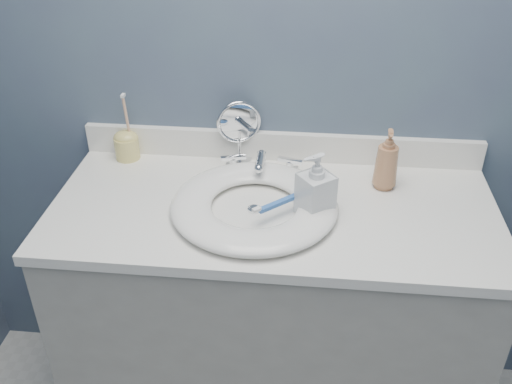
# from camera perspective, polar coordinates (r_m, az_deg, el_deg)

# --- Properties ---
(back_wall) EXTENTS (2.20, 0.02, 2.40)m
(back_wall) POSITION_cam_1_polar(r_m,az_deg,el_deg) (1.66, 2.68, 13.20)
(back_wall) COLOR #434C65
(back_wall) RESTS_ON ground
(vanity_cabinet) EXTENTS (1.20, 0.55, 0.85)m
(vanity_cabinet) POSITION_cam_1_polar(r_m,az_deg,el_deg) (1.85, 1.52, -13.14)
(vanity_cabinet) COLOR #A6A398
(vanity_cabinet) RESTS_ON ground
(countertop) EXTENTS (1.22, 0.57, 0.03)m
(countertop) POSITION_cam_1_polar(r_m,az_deg,el_deg) (1.57, 1.75, -1.82)
(countertop) COLOR white
(countertop) RESTS_ON vanity_cabinet
(backsplash) EXTENTS (1.22, 0.02, 0.09)m
(backsplash) POSITION_cam_1_polar(r_m,az_deg,el_deg) (1.76, 2.43, 4.60)
(backsplash) COLOR white
(backsplash) RESTS_ON countertop
(basin) EXTENTS (0.45, 0.45, 0.04)m
(basin) POSITION_cam_1_polar(r_m,az_deg,el_deg) (1.53, -0.18, -1.29)
(basin) COLOR white
(basin) RESTS_ON countertop
(drain) EXTENTS (0.04, 0.04, 0.01)m
(drain) POSITION_cam_1_polar(r_m,az_deg,el_deg) (1.54, -0.18, -1.75)
(drain) COLOR silver
(drain) RESTS_ON countertop
(faucet) EXTENTS (0.25, 0.13, 0.07)m
(faucet) POSITION_cam_1_polar(r_m,az_deg,el_deg) (1.69, 0.51, 2.65)
(faucet) COLOR silver
(faucet) RESTS_ON countertop
(makeup_mirror) EXTENTS (0.13, 0.08, 0.20)m
(makeup_mirror) POSITION_cam_1_polar(r_m,az_deg,el_deg) (1.72, -1.70, 6.32)
(makeup_mirror) COLOR silver
(makeup_mirror) RESTS_ON countertop
(soap_bottle_amber) EXTENTS (0.07, 0.07, 0.18)m
(soap_bottle_amber) POSITION_cam_1_polar(r_m,az_deg,el_deg) (1.64, 12.97, 3.18)
(soap_bottle_amber) COLOR #AA734D
(soap_bottle_amber) RESTS_ON countertop
(soap_bottle_clear) EXTENTS (0.12, 0.12, 0.18)m
(soap_bottle_clear) POSITION_cam_1_polar(r_m,az_deg,el_deg) (1.48, 6.02, 0.65)
(soap_bottle_clear) COLOR silver
(soap_bottle_clear) RESTS_ON countertop
(toothbrush_holder) EXTENTS (0.08, 0.08, 0.22)m
(toothbrush_holder) POSITION_cam_1_polar(r_m,az_deg,el_deg) (1.81, -12.82, 4.72)
(toothbrush_holder) COLOR #E0CE70
(toothbrush_holder) RESTS_ON countertop
(toothbrush_lying) EXTENTS (0.14, 0.13, 0.02)m
(toothbrush_lying) POSITION_cam_1_polar(r_m,az_deg,el_deg) (1.49, 2.49, -1.03)
(toothbrush_lying) COLOR #3263B2
(toothbrush_lying) RESTS_ON basin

